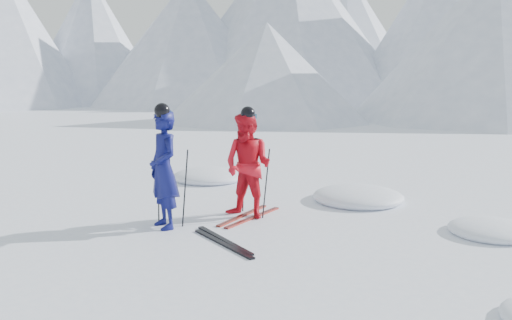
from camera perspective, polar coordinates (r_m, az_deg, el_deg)
The scene contains 12 objects.
ground at distance 8.58m, azimuth 6.42°, elevation -8.68°, with size 160.00×160.00×0.00m, color white.
skier_blue at distance 9.27m, azimuth -9.70°, elevation -0.99°, with size 0.74×0.48×2.02m, color #0E1154.
skier_red at distance 9.82m, azimuth -0.86°, elevation -0.59°, with size 0.94×0.73×1.93m, color red.
pole_blue_left at distance 9.65m, azimuth -10.23°, elevation -2.65°, with size 0.02×0.02×1.35m, color black.
pole_blue_right at distance 9.33m, azimuth -7.48°, elevation -2.98°, with size 0.02×0.02×1.35m, color black.
pole_red_left at distance 10.25m, azimuth -1.32°, elevation -2.01°, with size 0.02×0.02×1.28m, color black.
pole_red_right at distance 9.82m, azimuth 1.06°, elevation -2.50°, with size 0.02×0.02×1.28m, color black.
ski_worn_left at distance 10.09m, azimuth -1.39°, elevation -5.84°, with size 0.09×1.70×0.03m, color black.
ski_worn_right at distance 9.95m, azimuth -0.30°, elevation -6.06°, with size 0.09×1.70×0.03m, color black.
ski_loose_a at distance 8.65m, azimuth -3.39°, elevation -8.40°, with size 0.09×1.70×0.03m, color black.
ski_loose_b at distance 8.47m, azimuth -3.53°, elevation -8.76°, with size 0.09×1.70×0.03m, color black.
snow_lumps at distance 11.19m, azimuth 7.05°, elevation -4.51°, with size 9.80×5.40×0.41m.
Camera 1 is at (4.14, -7.06, 2.59)m, focal length 38.00 mm.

